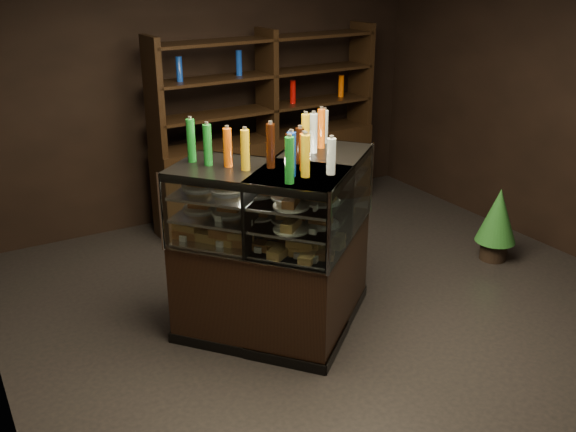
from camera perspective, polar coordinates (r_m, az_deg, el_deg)
name	(u,v)px	position (r m, az deg, el deg)	size (l,w,h in m)	color
ground	(337,308)	(5.29, 4.40, -8.13)	(5.00, 5.00, 0.00)	black
room_shell	(345,66)	(4.63, 5.11, 13.14)	(5.02, 5.02, 3.01)	black
display_case	(286,278)	(4.76, -0.20, -5.52)	(1.71, 1.32, 1.33)	black
food_display	(286,209)	(4.53, -0.19, 0.66)	(1.35, 0.96, 0.41)	#B77741
bottles_top	(285,145)	(4.39, -0.23, 6.30)	(1.18, 0.82, 0.30)	#0F38B2
potted_conifer	(498,214)	(6.21, 18.18, 0.14)	(0.37, 0.37, 0.79)	black
back_shelving	(268,163)	(6.88, -1.80, 4.70)	(2.51, 0.52, 2.00)	black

